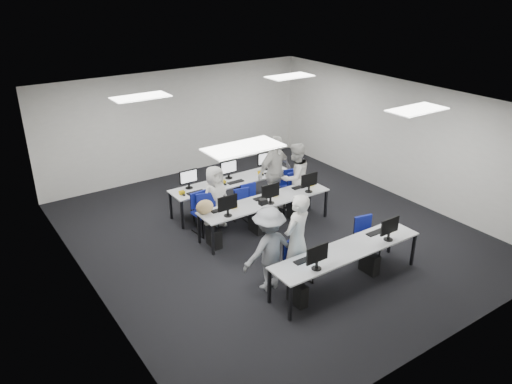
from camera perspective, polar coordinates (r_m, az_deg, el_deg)
room at (r=10.71m, az=1.77°, el=2.41°), size 9.00×9.02×3.00m
ceiling_panels at (r=10.26m, az=1.87°, el=10.14°), size 5.20×4.60×0.02m
desk_front at (r=9.44m, az=10.35°, el=-6.72°), size 3.20×0.70×0.73m
desk_mid at (r=11.19m, az=1.11°, el=-1.19°), size 3.20×0.70×0.73m
desk_back at (r=12.25m, az=-2.68°, el=1.11°), size 3.20×0.70×0.73m
equipment_front at (r=9.48m, az=9.44°, el=-8.79°), size 2.51×0.41×1.19m
equipment_mid at (r=11.22m, az=0.35°, el=-2.95°), size 2.91×0.41×1.19m
equipment_back at (r=12.49m, az=-1.95°, el=-0.03°), size 2.91×0.41×1.19m
chair_0 at (r=9.54m, az=4.76°, el=-8.90°), size 0.49×0.52×0.86m
chair_1 at (r=10.56m, az=12.46°, el=-5.93°), size 0.50×0.53×0.86m
chair_2 at (r=11.31m, az=-5.91°, el=-3.22°), size 0.49×0.53×0.93m
chair_3 at (r=11.82m, az=-0.47°, el=-1.94°), size 0.45×0.48×0.86m
chair_4 at (r=12.34m, az=3.66°, el=-0.66°), size 0.57×0.61×0.97m
chair_5 at (r=11.53m, az=-5.88°, el=-2.64°), size 0.57×0.60×0.93m
chair_6 at (r=11.92m, az=-1.98°, el=-1.77°), size 0.47×0.50×0.83m
chair_7 at (r=12.60m, az=3.81°, el=-0.14°), size 0.47×0.51×0.95m
handbag at (r=10.55m, az=-5.89°, el=-1.71°), size 0.41×0.29×0.32m
student_0 at (r=9.22m, az=4.67°, el=-5.50°), size 0.77×0.63×1.82m
student_1 at (r=12.12m, az=4.48°, el=1.69°), size 0.89×0.73×1.72m
student_2 at (r=11.34m, az=-4.69°, el=-0.58°), size 0.80×0.60×1.48m
student_3 at (r=12.14m, az=2.15°, el=2.20°), size 1.17×0.66×1.88m
photographer at (r=9.09m, az=1.47°, el=-6.53°), size 1.09×0.66×1.64m
dslr_camera at (r=8.81m, az=0.80°, el=-1.15°), size 0.15×0.19×0.10m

